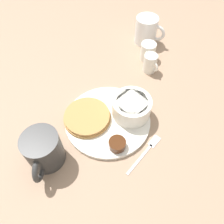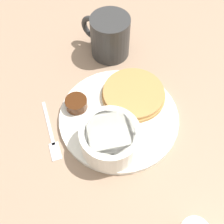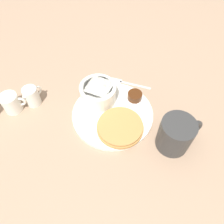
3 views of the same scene
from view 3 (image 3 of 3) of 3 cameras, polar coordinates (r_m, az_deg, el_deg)
name	(u,v)px [view 3 (image 3 of 3)]	position (r m, az deg, el deg)	size (l,w,h in m)	color
ground_plane	(113,115)	(0.70, 0.16, -0.80)	(4.00, 4.00, 0.00)	#9E7F66
plate	(113,114)	(0.70, 0.16, -0.51)	(0.26, 0.26, 0.01)	white
pancake_stack	(120,127)	(0.65, 2.13, -3.87)	(0.14, 0.14, 0.02)	#B78447
bowl	(98,93)	(0.70, -3.66, 5.07)	(0.12, 0.12, 0.06)	white
syrup_cup	(135,96)	(0.72, 5.97, 4.19)	(0.05, 0.05, 0.02)	#47230F
butter_ramekin	(98,90)	(0.73, -3.64, 5.84)	(0.05, 0.05, 0.05)	white
coffee_mug	(176,134)	(0.63, 16.43, -5.62)	(0.09, 0.13, 0.10)	#333333
creamer_pitcher_near	(32,96)	(0.75, -20.18, 3.94)	(0.05, 0.07, 0.07)	white
creamer_pitcher_far	(11,103)	(0.76, -24.81, 2.19)	(0.06, 0.07, 0.07)	white
fork	(126,83)	(0.79, 3.56, 7.66)	(0.14, 0.08, 0.00)	silver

